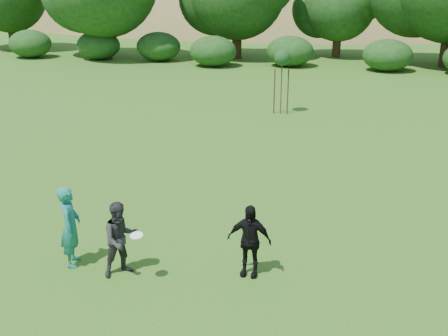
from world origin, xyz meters
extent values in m
plane|color=#19470C|center=(0.00, 0.00, 0.00)|extent=(120.00, 120.00, 0.00)
imported|color=#197066|center=(-2.69, -0.80, 0.92)|extent=(0.61, 0.76, 1.83)
imported|color=#29282B|center=(-1.46, -0.99, 0.83)|extent=(1.02, 0.99, 1.65)
imported|color=black|center=(1.21, -0.52, 0.81)|extent=(0.97, 0.46, 1.61)
cylinder|color=white|center=(-1.00, -1.28, 1.09)|extent=(0.27, 0.27, 0.07)
cylinder|color=#3C2D17|center=(0.58, 13.55, 1.25)|extent=(0.05, 0.05, 2.50)
sphere|color=#174319|center=(0.58, 13.55, 2.50)|extent=(0.70, 0.70, 0.70)
cylinder|color=#3E2E18|center=(0.28, 13.55, 1.00)|extent=(0.06, 0.06, 2.00)
cylinder|color=#3F2F18|center=(0.88, 13.55, 1.00)|extent=(0.06, 0.06, 2.00)
ellipsoid|color=olive|center=(-25.00, 70.00, -12.10)|extent=(110.00, 70.00, 44.00)
ellipsoid|color=olive|center=(-5.00, 58.00, -7.70)|extent=(80.00, 50.00, 28.00)
cylinder|color=#3A2616|center=(-22.00, 30.00, 1.31)|extent=(0.65, 0.65, 2.62)
cylinder|color=#3A2616|center=(-13.00, 27.00, 1.57)|extent=(0.73, 0.73, 3.15)
cylinder|color=#3A2616|center=(-4.00, 29.00, 1.40)|extent=(0.68, 0.68, 2.80)
cylinder|color=#3A2616|center=(3.00, 31.00, 1.14)|extent=(0.60, 0.60, 2.27)
sphere|color=#194214|center=(3.00, 31.00, 3.71)|extent=(5.22, 5.22, 5.22)
cylinder|color=#3A2616|center=(10.00, 28.00, 1.66)|extent=(0.76, 0.76, 3.32)
camera|label=1|loc=(2.66, -11.02, 6.25)|focal=45.00mm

